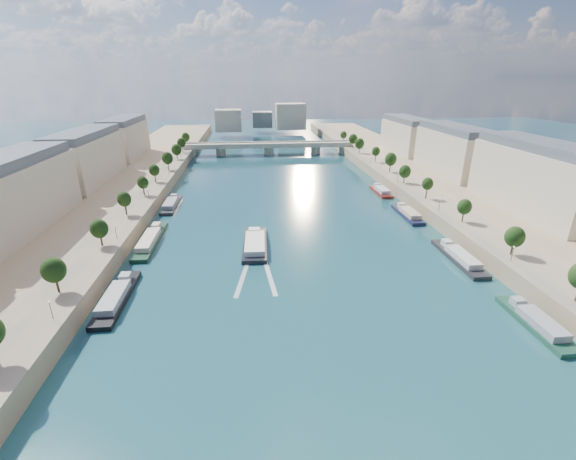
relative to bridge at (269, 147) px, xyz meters
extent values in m
plane|color=#0C2537|center=(0.00, -123.81, -5.08)|extent=(700.00, 700.00, 0.00)
cube|color=#9E8460|center=(-72.00, -123.81, -2.58)|extent=(44.00, 520.00, 5.00)
cube|color=#9E8460|center=(72.00, -123.81, -2.58)|extent=(44.00, 520.00, 5.00)
cube|color=gray|center=(-57.00, -123.81, -0.03)|extent=(14.00, 520.00, 0.10)
cube|color=gray|center=(57.00, -123.81, -0.03)|extent=(14.00, 520.00, 0.10)
cylinder|color=#382B1E|center=(-55.00, -205.81, 1.83)|extent=(0.50, 0.50, 3.82)
cylinder|color=#382B1E|center=(-55.00, -181.81, 1.83)|extent=(0.50, 0.50, 3.82)
ellipsoid|color=black|center=(-55.00, -181.81, 5.42)|extent=(4.80, 4.80, 5.52)
cylinder|color=#382B1E|center=(-55.00, -157.81, 1.83)|extent=(0.50, 0.50, 3.82)
ellipsoid|color=black|center=(-55.00, -157.81, 5.42)|extent=(4.80, 4.80, 5.52)
cylinder|color=#382B1E|center=(-55.00, -133.81, 1.83)|extent=(0.50, 0.50, 3.82)
ellipsoid|color=black|center=(-55.00, -133.81, 5.42)|extent=(4.80, 4.80, 5.52)
cylinder|color=#382B1E|center=(-55.00, -109.81, 1.83)|extent=(0.50, 0.50, 3.82)
ellipsoid|color=black|center=(-55.00, -109.81, 5.42)|extent=(4.80, 4.80, 5.52)
cylinder|color=#382B1E|center=(-55.00, -85.81, 1.83)|extent=(0.50, 0.50, 3.82)
ellipsoid|color=black|center=(-55.00, -85.81, 5.42)|extent=(4.80, 4.80, 5.52)
cylinder|color=#382B1E|center=(-55.00, -61.81, 1.83)|extent=(0.50, 0.50, 3.82)
ellipsoid|color=black|center=(-55.00, -61.81, 5.42)|extent=(4.80, 4.80, 5.52)
cylinder|color=#382B1E|center=(-55.00, -37.81, 1.83)|extent=(0.50, 0.50, 3.82)
ellipsoid|color=black|center=(-55.00, -37.81, 5.42)|extent=(4.80, 4.80, 5.52)
cylinder|color=#382B1E|center=(-55.00, -13.81, 1.83)|extent=(0.50, 0.50, 3.82)
ellipsoid|color=black|center=(-55.00, -13.81, 5.42)|extent=(4.80, 4.80, 5.52)
cylinder|color=#382B1E|center=(-55.00, 10.19, 1.83)|extent=(0.50, 0.50, 3.82)
ellipsoid|color=black|center=(-55.00, 10.19, 5.42)|extent=(4.80, 4.80, 5.52)
cylinder|color=#382B1E|center=(55.00, -173.81, 1.83)|extent=(0.50, 0.50, 3.82)
ellipsoid|color=black|center=(55.00, -173.81, 5.42)|extent=(4.80, 4.80, 5.52)
cylinder|color=#382B1E|center=(55.00, -149.81, 1.83)|extent=(0.50, 0.50, 3.82)
ellipsoid|color=black|center=(55.00, -149.81, 5.42)|extent=(4.80, 4.80, 5.52)
cylinder|color=#382B1E|center=(55.00, -125.81, 1.83)|extent=(0.50, 0.50, 3.82)
ellipsoid|color=black|center=(55.00, -125.81, 5.42)|extent=(4.80, 4.80, 5.52)
cylinder|color=#382B1E|center=(55.00, -101.81, 1.83)|extent=(0.50, 0.50, 3.82)
ellipsoid|color=black|center=(55.00, -101.81, 5.42)|extent=(4.80, 4.80, 5.52)
cylinder|color=#382B1E|center=(55.00, -77.81, 1.83)|extent=(0.50, 0.50, 3.82)
ellipsoid|color=black|center=(55.00, -77.81, 5.42)|extent=(4.80, 4.80, 5.52)
cylinder|color=#382B1E|center=(55.00, -53.81, 1.83)|extent=(0.50, 0.50, 3.82)
ellipsoid|color=black|center=(55.00, -53.81, 5.42)|extent=(4.80, 4.80, 5.52)
cylinder|color=#382B1E|center=(55.00, -29.81, 1.83)|extent=(0.50, 0.50, 3.82)
ellipsoid|color=black|center=(55.00, -29.81, 5.42)|extent=(4.80, 4.80, 5.52)
cylinder|color=#382B1E|center=(55.00, -5.81, 1.83)|extent=(0.50, 0.50, 3.82)
ellipsoid|color=black|center=(55.00, -5.81, 5.42)|extent=(4.80, 4.80, 5.52)
cylinder|color=#382B1E|center=(55.00, 18.19, 1.83)|extent=(0.50, 0.50, 3.82)
ellipsoid|color=black|center=(55.00, 18.19, 5.42)|extent=(4.80, 4.80, 5.52)
cylinder|color=black|center=(-52.50, -193.81, 1.92)|extent=(0.14, 0.14, 4.00)
sphere|color=#FFE5B2|center=(-52.50, -193.81, 4.02)|extent=(0.36, 0.36, 0.36)
cylinder|color=black|center=(-52.50, -153.81, 1.92)|extent=(0.14, 0.14, 4.00)
sphere|color=#FFE5B2|center=(-52.50, -153.81, 4.02)|extent=(0.36, 0.36, 0.36)
cylinder|color=black|center=(-52.50, -113.81, 1.92)|extent=(0.14, 0.14, 4.00)
sphere|color=#FFE5B2|center=(-52.50, -113.81, 4.02)|extent=(0.36, 0.36, 0.36)
cylinder|color=black|center=(-52.50, -73.81, 1.92)|extent=(0.14, 0.14, 4.00)
sphere|color=#FFE5B2|center=(-52.50, -73.81, 4.02)|extent=(0.36, 0.36, 0.36)
cylinder|color=black|center=(-52.50, -33.81, 1.92)|extent=(0.14, 0.14, 4.00)
sphere|color=#FFE5B2|center=(-52.50, -33.81, 4.02)|extent=(0.36, 0.36, 0.36)
cylinder|color=black|center=(52.50, -178.81, 1.92)|extent=(0.14, 0.14, 4.00)
sphere|color=#FFE5B2|center=(52.50, -178.81, 4.02)|extent=(0.36, 0.36, 0.36)
cylinder|color=black|center=(52.50, -138.81, 1.92)|extent=(0.14, 0.14, 4.00)
sphere|color=#FFE5B2|center=(52.50, -138.81, 4.02)|extent=(0.36, 0.36, 0.36)
cylinder|color=black|center=(52.50, -98.81, 1.92)|extent=(0.14, 0.14, 4.00)
sphere|color=#FFE5B2|center=(52.50, -98.81, 4.02)|extent=(0.36, 0.36, 0.36)
cylinder|color=black|center=(52.50, -58.81, 1.92)|extent=(0.14, 0.14, 4.00)
sphere|color=#FFE5B2|center=(52.50, -58.81, 4.02)|extent=(0.36, 0.36, 0.36)
cylinder|color=black|center=(52.50, -18.81, 1.92)|extent=(0.14, 0.14, 4.00)
sphere|color=#FFE5B2|center=(52.50, -18.81, 4.02)|extent=(0.36, 0.36, 0.36)
cube|color=#C5B697|center=(-85.00, -140.81, 9.92)|extent=(16.00, 52.00, 20.00)
cube|color=#474C54|center=(-85.00, -140.81, 21.52)|extent=(14.72, 50.44, 3.20)
cube|color=#C5B697|center=(-85.00, -82.81, 9.92)|extent=(16.00, 52.00, 20.00)
cube|color=#474C54|center=(-85.00, -82.81, 21.52)|extent=(14.72, 50.44, 3.20)
cube|color=#C5B697|center=(-85.00, -24.81, 9.92)|extent=(16.00, 52.00, 20.00)
cube|color=#474C54|center=(-85.00, -24.81, 21.52)|extent=(14.72, 50.44, 3.20)
cube|color=#C5B697|center=(85.00, -140.81, 9.92)|extent=(16.00, 52.00, 20.00)
cube|color=#474C54|center=(85.00, -140.81, 21.52)|extent=(14.72, 50.44, 3.20)
cube|color=#C5B697|center=(85.00, -82.81, 9.92)|extent=(16.00, 52.00, 20.00)
cube|color=#474C54|center=(85.00, -82.81, 21.52)|extent=(14.72, 50.44, 3.20)
cube|color=#C5B697|center=(85.00, -24.81, 9.92)|extent=(16.00, 52.00, 20.00)
cube|color=#474C54|center=(85.00, -24.81, 21.52)|extent=(14.72, 50.44, 3.20)
cube|color=#C5B697|center=(-30.00, 86.19, 8.92)|extent=(22.00, 18.00, 18.00)
cube|color=#C5B697|center=(25.00, 96.19, 10.92)|extent=(26.00, 20.00, 22.00)
cube|color=#474C54|center=(0.00, 111.19, 6.92)|extent=(18.00, 16.00, 14.00)
cube|color=#C1B79E|center=(0.00, 0.00, 1.12)|extent=(112.00, 11.00, 2.20)
cube|color=#C1B79E|center=(0.00, -5.00, 2.62)|extent=(112.00, 0.80, 0.90)
cube|color=#C1B79E|center=(0.00, 5.00, 2.62)|extent=(112.00, 0.80, 0.90)
cylinder|color=#C1B79E|center=(-32.00, 0.00, -2.58)|extent=(6.40, 6.40, 5.00)
cylinder|color=#C1B79E|center=(0.00, 0.00, -2.58)|extent=(6.40, 6.40, 5.00)
cylinder|color=#C1B79E|center=(32.00, 0.00, -2.58)|extent=(6.40, 6.40, 5.00)
cube|color=#C1B79E|center=(-52.00, 0.00, -2.58)|extent=(6.00, 12.00, 5.00)
cube|color=#C1B79E|center=(52.00, 0.00, -2.58)|extent=(6.00, 12.00, 5.00)
cube|color=black|center=(-12.56, -151.61, -4.79)|extent=(7.98, 25.35, 1.80)
cube|color=silver|center=(-12.56, -153.62, -3.08)|extent=(6.41, 16.52, 1.62)
cube|color=silver|center=(-12.56, -144.07, -2.99)|extent=(3.69, 3.13, 1.80)
cube|color=silver|center=(-15.76, -168.61, -5.06)|extent=(5.18, 25.88, 0.04)
cube|color=silver|center=(-9.36, -168.61, -5.06)|extent=(3.53, 26.00, 0.04)
cube|color=black|center=(-45.50, -179.50, -4.78)|extent=(5.00, 24.68, 1.80)
cube|color=#A2A7AD|center=(-45.50, -181.48, -3.08)|extent=(4.10, 13.57, 1.60)
cube|color=#A2A7AD|center=(-45.50, -172.10, -2.98)|extent=(2.50, 2.96, 1.80)
cube|color=#183D27|center=(-45.50, -145.21, -4.78)|extent=(5.00, 30.44, 1.80)
cube|color=beige|center=(-45.50, -147.64, -3.08)|extent=(4.10, 16.74, 1.60)
cube|color=beige|center=(-45.50, -136.08, -2.98)|extent=(2.50, 3.65, 1.80)
cube|color=#2A2B2D|center=(-45.50, -108.34, -4.78)|extent=(5.00, 23.76, 1.80)
cube|color=#94939B|center=(-45.50, -110.24, -3.08)|extent=(4.10, 13.07, 1.60)
cube|color=#94939B|center=(-45.50, -101.22, -2.98)|extent=(2.50, 2.85, 1.80)
cube|color=#1C4635|center=(45.50, -198.88, -4.78)|extent=(5.00, 20.48, 1.80)
cube|color=gray|center=(45.50, -200.52, -3.08)|extent=(4.10, 11.26, 1.60)
cube|color=gray|center=(45.50, -192.74, -2.98)|extent=(2.50, 2.46, 1.80)
cube|color=#242426|center=(45.50, -167.13, -4.78)|extent=(5.00, 24.71, 1.80)
cube|color=beige|center=(45.50, -169.11, -3.08)|extent=(4.10, 13.59, 1.60)
cube|color=beige|center=(45.50, -159.72, -2.98)|extent=(2.50, 2.97, 1.80)
cube|color=#191B38|center=(45.50, -129.29, -4.78)|extent=(5.00, 21.84, 1.80)
cube|color=#C1AD91|center=(45.50, -131.04, -3.08)|extent=(4.10, 12.01, 1.60)
cube|color=#C1AD91|center=(45.50, -122.74, -2.98)|extent=(2.50, 2.62, 1.80)
cube|color=maroon|center=(45.50, -98.21, -4.78)|extent=(5.00, 18.93, 1.80)
cube|color=#B1B4BD|center=(45.50, -99.73, -3.08)|extent=(4.10, 10.41, 1.60)
cube|color=#B1B4BD|center=(45.50, -92.53, -2.98)|extent=(2.50, 2.27, 1.80)
camera|label=1|loc=(-13.26, -261.29, 43.94)|focal=24.00mm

